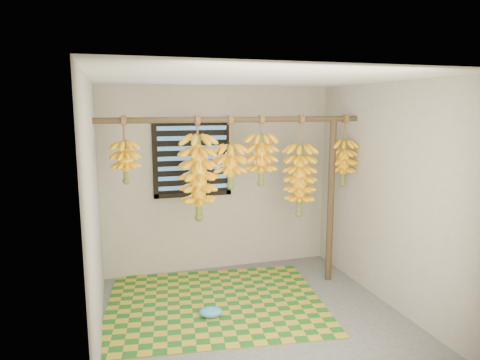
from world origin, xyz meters
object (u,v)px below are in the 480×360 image
object	(u,v)px
banana_bunch_a	(125,162)
banana_bunch_f	(343,163)
banana_bunch_d	(261,160)
support_post	(331,202)
woven_mat	(215,303)
banana_bunch_c	(230,166)
banana_bunch_b	(198,177)
banana_bunch_e	(300,180)
plastic_bag	(211,312)

from	to	relation	value
banana_bunch_a	banana_bunch_f	size ratio (longest dim) A/B	0.81
banana_bunch_a	banana_bunch_d	distance (m)	1.49
support_post	banana_bunch_f	distance (m)	0.50
banana_bunch_a	support_post	bearing A→B (deg)	0.00
woven_mat	banana_bunch_c	bearing A→B (deg)	44.79
woven_mat	banana_bunch_b	world-z (taller)	banana_bunch_b
support_post	banana_bunch_f	bearing A→B (deg)	0.00
support_post	banana_bunch_b	world-z (taller)	banana_bunch_b
banana_bunch_c	banana_bunch_e	xyz separation A→B (m)	(0.85, 0.00, -0.20)
support_post	banana_bunch_c	world-z (taller)	banana_bunch_c
banana_bunch_a	banana_bunch_b	size ratio (longest dim) A/B	0.61
banana_bunch_f	support_post	bearing A→B (deg)	180.00
support_post	banana_bunch_d	distance (m)	1.06
plastic_bag	banana_bunch_b	world-z (taller)	banana_bunch_b
banana_bunch_d	banana_bunch_b	bearing A→B (deg)	180.00
woven_mat	banana_bunch_d	world-z (taller)	banana_bunch_d
banana_bunch_c	banana_bunch_f	world-z (taller)	same
plastic_bag	banana_bunch_d	world-z (taller)	banana_bunch_d
plastic_bag	banana_bunch_f	size ratio (longest dim) A/B	0.28
banana_bunch_e	banana_bunch_d	bearing A→B (deg)	-180.00
banana_bunch_c	banana_bunch_d	world-z (taller)	same
banana_bunch_b	banana_bunch_e	distance (m)	1.22
support_post	banana_bunch_a	distance (m)	2.47
woven_mat	plastic_bag	distance (m)	0.33
banana_bunch_d	banana_bunch_f	distance (m)	1.06
plastic_bag	banana_bunch_e	bearing A→B (deg)	24.21
banana_bunch_c	banana_bunch_d	distance (m)	0.37
banana_bunch_c	banana_bunch_a	bearing A→B (deg)	180.00
plastic_bag	banana_bunch_f	bearing A→B (deg)	17.04
plastic_bag	banana_bunch_a	size ratio (longest dim) A/B	0.35
banana_bunch_c	banana_bunch_e	world-z (taller)	same
banana_bunch_c	banana_bunch_b	bearing A→B (deg)	180.00
support_post	banana_bunch_f	xyz separation A→B (m)	(0.15, 0.00, 0.47)
woven_mat	banana_bunch_c	distance (m)	1.52
banana_bunch_d	banana_bunch_e	xyz separation A→B (m)	(0.49, 0.00, -0.26)
plastic_bag	banana_bunch_b	xyz separation A→B (m)	(-0.00, 0.55, 1.31)
support_post	woven_mat	xyz separation A→B (m)	(-1.51, -0.24, -0.99)
banana_bunch_b	banana_bunch_c	bearing A→B (deg)	-0.00
plastic_bag	banana_bunch_b	distance (m)	1.42
woven_mat	banana_bunch_a	size ratio (longest dim) A/B	3.35
banana_bunch_a	banana_bunch_b	distance (m)	0.79
woven_mat	plastic_bag	bearing A→B (deg)	-111.30
banana_bunch_e	banana_bunch_f	size ratio (longest dim) A/B	1.39
banana_bunch_c	banana_bunch_d	size ratio (longest dim) A/B	1.02
banana_bunch_b	banana_bunch_d	xyz separation A→B (m)	(0.73, -0.00, 0.17)
woven_mat	banana_bunch_b	bearing A→B (deg)	115.72
banana_bunch_b	banana_bunch_e	bearing A→B (deg)	0.00
banana_bunch_c	support_post	bearing A→B (deg)	0.00
support_post	banana_bunch_d	size ratio (longest dim) A/B	2.52
banana_bunch_a	banana_bunch_c	size ratio (longest dim) A/B	0.86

